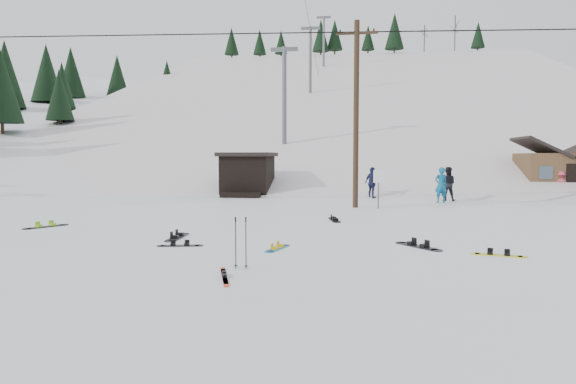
# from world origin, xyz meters

# --- Properties ---
(ground) EXTENTS (200.00, 200.00, 0.00)m
(ground) POSITION_xyz_m (0.00, 0.00, 0.00)
(ground) COLOR white
(ground) RESTS_ON ground
(ski_slope) EXTENTS (60.00, 85.24, 65.97)m
(ski_slope) POSITION_xyz_m (0.00, 55.00, -12.00)
(ski_slope) COLOR silver
(ski_slope) RESTS_ON ground
(ridge_left) EXTENTS (47.54, 95.03, 58.38)m
(ridge_left) POSITION_xyz_m (-36.00, 48.00, -11.00)
(ridge_left) COLOR white
(ridge_left) RESTS_ON ground
(treeline_left) EXTENTS (20.00, 64.00, 10.00)m
(treeline_left) POSITION_xyz_m (-34.00, 40.00, 0.00)
(treeline_left) COLOR black
(treeline_left) RESTS_ON ground
(treeline_crest) EXTENTS (50.00, 6.00, 10.00)m
(treeline_crest) POSITION_xyz_m (0.00, 86.00, 0.00)
(treeline_crest) COLOR black
(treeline_crest) RESTS_ON ski_slope
(utility_pole) EXTENTS (2.00, 0.26, 9.00)m
(utility_pole) POSITION_xyz_m (2.00, 14.00, 4.68)
(utility_pole) COLOR #3A2819
(utility_pole) RESTS_ON ground
(trail_sign) EXTENTS (0.50, 0.09, 1.85)m
(trail_sign) POSITION_xyz_m (3.10, 13.58, 1.27)
(trail_sign) COLOR #595B60
(trail_sign) RESTS_ON ground
(lift_hut) EXTENTS (3.40, 4.10, 2.75)m
(lift_hut) POSITION_xyz_m (-5.00, 20.94, 1.36)
(lift_hut) COLOR black
(lift_hut) RESTS_ON ground
(lift_tower_near) EXTENTS (2.20, 0.36, 8.00)m
(lift_tower_near) POSITION_xyz_m (-4.00, 30.00, 7.86)
(lift_tower_near) COLOR #595B60
(lift_tower_near) RESTS_ON ski_slope
(lift_tower_mid) EXTENTS (2.20, 0.36, 8.00)m
(lift_tower_mid) POSITION_xyz_m (-4.00, 50.00, 14.36)
(lift_tower_mid) COLOR #595B60
(lift_tower_mid) RESTS_ON ski_slope
(lift_tower_far) EXTENTS (2.20, 0.36, 8.00)m
(lift_tower_far) POSITION_xyz_m (-4.00, 70.00, 20.86)
(lift_tower_far) COLOR #595B60
(lift_tower_far) RESTS_ON ski_slope
(cabin) EXTENTS (5.39, 4.40, 3.77)m
(cabin) POSITION_xyz_m (15.00, 24.00, 1.48)
(cabin) COLOR brown
(cabin) RESTS_ON ground
(hero_snowboard) EXTENTS (0.52, 1.30, 0.09)m
(hero_snowboard) POSITION_xyz_m (0.10, 2.32, 0.02)
(hero_snowboard) COLOR #1B7EB1
(hero_snowboard) RESTS_ON ground
(hero_skis) EXTENTS (0.63, 1.65, 0.09)m
(hero_skis) POSITION_xyz_m (-0.45, -1.05, 0.03)
(hero_skis) COLOR red
(hero_skis) RESTS_ON ground
(ski_poles) EXTENTS (0.32, 0.08, 1.16)m
(ski_poles) POSITION_xyz_m (-0.30, -0.19, 0.59)
(ski_poles) COLOR black
(ski_poles) RESTS_ON ground
(board_scatter_a) EXTENTS (1.27, 0.45, 0.09)m
(board_scatter_a) POSITION_xyz_m (-2.67, 2.34, 0.02)
(board_scatter_a) COLOR black
(board_scatter_a) RESTS_ON ground
(board_scatter_b) EXTENTS (0.39, 1.72, 0.12)m
(board_scatter_b) POSITION_xyz_m (-3.27, 3.72, 0.03)
(board_scatter_b) COLOR black
(board_scatter_b) RESTS_ON ground
(board_scatter_c) EXTENTS (0.98, 1.48, 0.12)m
(board_scatter_c) POSITION_xyz_m (-8.73, 5.32, 0.03)
(board_scatter_c) COLOR black
(board_scatter_c) RESTS_ON ground
(board_scatter_d) EXTENTS (1.17, 1.39, 0.12)m
(board_scatter_d) POSITION_xyz_m (3.90, 3.18, 0.03)
(board_scatter_d) COLOR black
(board_scatter_d) RESTS_ON ground
(board_scatter_e) EXTENTS (1.32, 0.52, 0.09)m
(board_scatter_e) POSITION_xyz_m (5.78, 2.18, 0.02)
(board_scatter_e) COLOR yellow
(board_scatter_e) RESTS_ON ground
(board_scatter_f) EXTENTS (0.59, 1.58, 0.11)m
(board_scatter_f) POSITION_xyz_m (1.27, 8.75, 0.03)
(board_scatter_f) COLOR black
(board_scatter_f) RESTS_ON ground
(skier_teal) EXTENTS (0.81, 0.65, 1.92)m
(skier_teal) POSITION_xyz_m (6.52, 17.27, 0.96)
(skier_teal) COLOR #0D5E84
(skier_teal) RESTS_ON ground
(skier_dark) EXTENTS (1.07, 0.91, 1.91)m
(skier_dark) POSITION_xyz_m (7.05, 18.48, 0.96)
(skier_dark) COLOR black
(skier_dark) RESTS_ON ground
(skier_pink) EXTENTS (1.08, 0.68, 1.61)m
(skier_pink) POSITION_xyz_m (14.31, 22.09, 0.80)
(skier_pink) COLOR #C7465C
(skier_pink) RESTS_ON ground
(skier_navy) EXTENTS (1.10, 1.10, 1.87)m
(skier_navy) POSITION_xyz_m (2.89, 19.36, 0.94)
(skier_navy) COLOR #1B2044
(skier_navy) RESTS_ON ground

